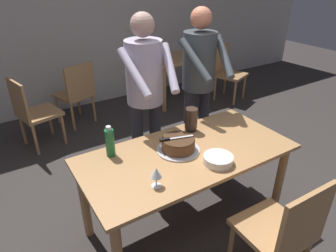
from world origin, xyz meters
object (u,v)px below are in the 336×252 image
(wine_glass_near, at_px, (156,173))
(person_standing_beside, at_px, (199,76))
(hurricane_lamp, at_px, (191,120))
(plate_stack, at_px, (218,160))
(chair_near_side, at_px, (283,230))
(cake_knife, at_px, (169,139))
(background_table, at_px, (177,67))
(water_bottle, at_px, (110,142))
(person_cutting_cake, at_px, (145,89))
(cake_on_platter, at_px, (178,145))
(background_chair_2, at_px, (33,111))
(background_chair_0, at_px, (76,92))
(background_chair_1, at_px, (227,71))
(main_dining_table, at_px, (187,164))

(wine_glass_near, xyz_separation_m, person_standing_beside, (1.00, 0.88, 0.22))
(hurricane_lamp, bearing_deg, wine_glass_near, -142.17)
(plate_stack, bearing_deg, chair_near_side, -77.87)
(cake_knife, distance_m, background_table, 2.83)
(plate_stack, height_order, wine_glass_near, wine_glass_near)
(water_bottle, distance_m, person_cutting_cake, 0.64)
(person_standing_beside, bearing_deg, cake_on_platter, -137.13)
(cake_knife, height_order, background_table, cake_knife)
(wine_glass_near, distance_m, chair_near_side, 0.92)
(cake_on_platter, xyz_separation_m, plate_stack, (0.15, -0.30, -0.02))
(hurricane_lamp, height_order, background_table, hurricane_lamp)
(person_cutting_cake, bearing_deg, person_standing_beside, 2.79)
(chair_near_side, bearing_deg, person_cutting_cake, 99.99)
(chair_near_side, bearing_deg, background_chair_2, 109.96)
(cake_knife, relative_size, water_bottle, 1.06)
(background_chair_0, bearing_deg, cake_on_platter, -86.90)
(background_table, bearing_deg, plate_stack, -118.08)
(cake_on_platter, distance_m, background_chair_1, 3.02)
(water_bottle, height_order, person_cutting_cake, person_cutting_cake)
(main_dining_table, height_order, background_table, main_dining_table)
(wine_glass_near, bearing_deg, person_standing_beside, 41.18)
(water_bottle, bearing_deg, cake_on_platter, -24.79)
(water_bottle, relative_size, hurricane_lamp, 1.19)
(cake_on_platter, bearing_deg, background_chair_2, 110.89)
(plate_stack, xyz_separation_m, background_chair_2, (-0.92, 2.30, -0.29))
(background_chair_0, height_order, background_chair_1, same)
(main_dining_table, distance_m, background_chair_1, 3.01)
(wine_glass_near, bearing_deg, plate_stack, -1.55)
(hurricane_lamp, xyz_separation_m, person_cutting_cake, (-0.25, 0.35, 0.22))
(plate_stack, relative_size, chair_near_side, 0.24)
(plate_stack, xyz_separation_m, background_chair_0, (-0.28, 2.63, -0.29))
(chair_near_side, relative_size, background_chair_1, 1.00)
(person_cutting_cake, relative_size, background_chair_2, 1.91)
(background_chair_0, bearing_deg, hurricane_lamp, -79.25)
(cake_on_platter, relative_size, background_table, 0.34)
(cake_on_platter, height_order, plate_stack, cake_on_platter)
(cake_on_platter, distance_m, plate_stack, 0.34)
(chair_near_side, xyz_separation_m, background_chair_0, (-0.40, 3.18, 0.00))
(plate_stack, xyz_separation_m, water_bottle, (-0.62, 0.52, 0.08))
(hurricane_lamp, bearing_deg, background_chair_1, 40.63)
(person_cutting_cake, xyz_separation_m, background_chair_2, (-0.78, 1.44, -0.58))
(water_bottle, distance_m, background_chair_2, 1.84)
(water_bottle, bearing_deg, person_cutting_cake, 34.78)
(background_chair_1, bearing_deg, background_table, 152.67)
(plate_stack, bearing_deg, cake_knife, 124.90)
(plate_stack, bearing_deg, hurricane_lamp, 76.33)
(background_chair_1, bearing_deg, person_standing_beside, -140.77)
(main_dining_table, distance_m, wine_glass_near, 0.52)
(cake_knife, relative_size, background_chair_1, 0.30)
(hurricane_lamp, relative_size, background_chair_2, 0.23)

